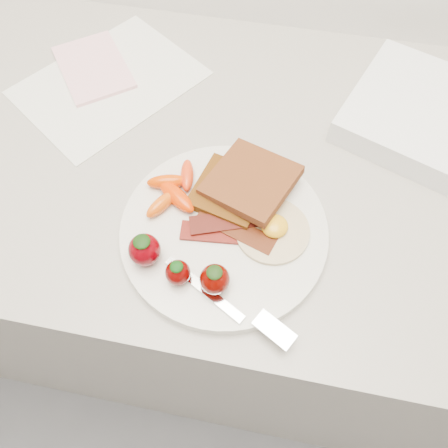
# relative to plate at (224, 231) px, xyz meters

# --- Properties ---
(counter) EXTENTS (2.00, 0.60, 0.90)m
(counter) POSITION_rel_plate_xyz_m (-0.02, 0.14, -0.46)
(counter) COLOR gray
(counter) RESTS_ON ground
(plate) EXTENTS (0.27, 0.27, 0.02)m
(plate) POSITION_rel_plate_xyz_m (0.00, 0.00, 0.00)
(plate) COLOR silver
(plate) RESTS_ON counter
(toast_lower) EXTENTS (0.11, 0.11, 0.01)m
(toast_lower) POSITION_rel_plate_xyz_m (-0.00, 0.05, 0.02)
(toast_lower) COLOR #34210A
(toast_lower) RESTS_ON plate
(toast_upper) EXTENTS (0.14, 0.14, 0.02)m
(toast_upper) POSITION_rel_plate_xyz_m (0.02, 0.06, 0.03)
(toast_upper) COLOR #502B14
(toast_upper) RESTS_ON toast_lower
(fried_egg) EXTENTS (0.12, 0.12, 0.02)m
(fried_egg) POSITION_rel_plate_xyz_m (0.06, 0.01, 0.01)
(fried_egg) COLOR beige
(fried_egg) RESTS_ON plate
(bacon_strips) EXTENTS (0.13, 0.07, 0.01)m
(bacon_strips) POSITION_rel_plate_xyz_m (0.01, -0.00, 0.01)
(bacon_strips) COLOR #3D0705
(bacon_strips) RESTS_ON plate
(baby_carrots) EXTENTS (0.08, 0.10, 0.02)m
(baby_carrots) POSITION_rel_plate_xyz_m (-0.08, 0.04, 0.02)
(baby_carrots) COLOR #DA3D00
(baby_carrots) RESTS_ON plate
(strawberries) EXTENTS (0.13, 0.06, 0.05)m
(strawberries) POSITION_rel_plate_xyz_m (-0.05, -0.07, 0.03)
(strawberries) COLOR #590006
(strawberries) RESTS_ON plate
(fork) EXTENTS (0.17, 0.09, 0.00)m
(fork) POSITION_rel_plate_xyz_m (0.03, -0.10, 0.01)
(fork) COLOR silver
(fork) RESTS_ON plate
(paper_sheet) EXTENTS (0.33, 0.34, 0.00)m
(paper_sheet) POSITION_rel_plate_xyz_m (-0.24, 0.24, -0.01)
(paper_sheet) COLOR silver
(paper_sheet) RESTS_ON counter
(notepad) EXTENTS (0.17, 0.18, 0.01)m
(notepad) POSITION_rel_plate_xyz_m (-0.27, 0.26, -0.00)
(notepad) COLOR #FBB5BE
(notepad) RESTS_ON paper_sheet
(appliance) EXTENTS (0.32, 0.29, 0.04)m
(appliance) POSITION_rel_plate_xyz_m (0.28, 0.24, 0.01)
(appliance) COLOR white
(appliance) RESTS_ON counter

